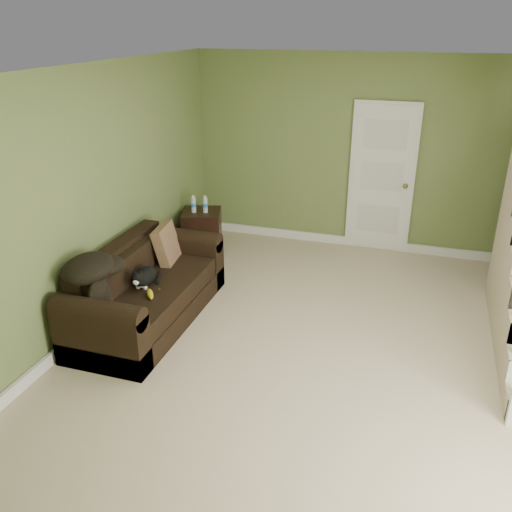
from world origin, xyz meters
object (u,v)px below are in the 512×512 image
Objects in this scene: sofa at (146,293)px; side_table at (202,232)px; banana at (150,294)px; cat at (144,277)px.

side_table is at bearing 94.21° from sofa.
banana is at bearing -52.25° from sofa.
sofa is 0.25m from cat.
sofa is 1.85m from side_table.
cat is (0.04, -0.08, 0.23)m from sofa.
side_table is 1.60× the size of cat.
sofa is 0.39m from banana.
side_table is 2.16m from banana.
side_table is (-0.14, 1.84, -0.00)m from sofa.
side_table reaches higher than sofa.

